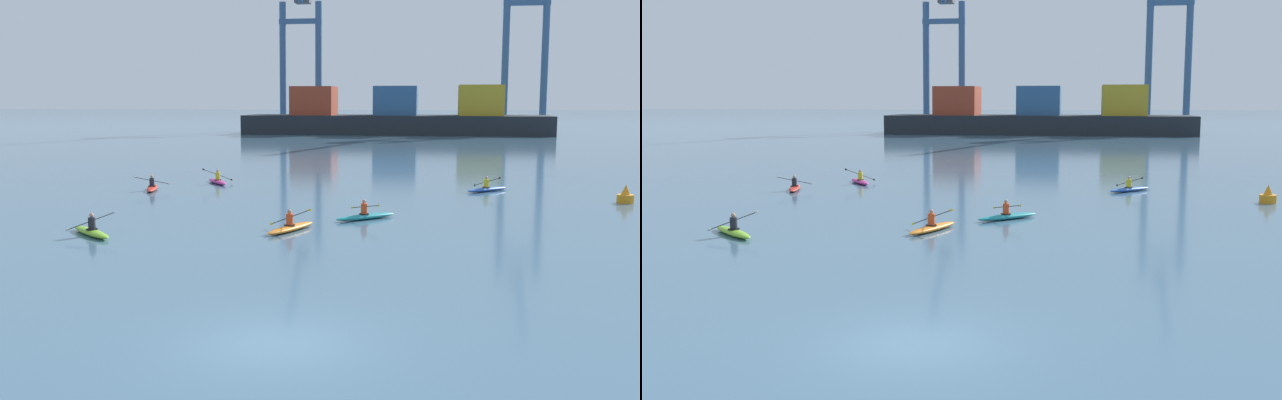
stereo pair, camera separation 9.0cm
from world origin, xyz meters
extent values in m
plane|color=#476B84|center=(0.00, 0.00, 0.00)|extent=(800.00, 800.00, 0.00)
cube|color=#1E2328|center=(-3.05, 104.97, 1.55)|extent=(49.31, 11.91, 3.10)
cube|color=#993823|center=(-16.61, 104.97, 5.44)|extent=(6.90, 8.34, 4.70)
cube|color=#2D5684|center=(-3.05, 104.97, 5.45)|extent=(6.90, 8.34, 4.70)
cube|color=#B29323|center=(10.52, 104.97, 5.52)|extent=(6.90, 8.34, 4.85)
cylinder|color=#335684|center=(-24.57, 117.69, 11.62)|extent=(1.20, 1.20, 23.24)
cylinder|color=#335684|center=(-17.93, 117.69, 11.62)|extent=(1.20, 1.20, 23.24)
cube|color=#335684|center=(-21.25, 117.69, 19.76)|extent=(7.85, 0.90, 0.90)
cylinder|color=#335684|center=(15.15, 116.11, 12.98)|extent=(1.20, 1.20, 25.95)
cylinder|color=#335684|center=(21.77, 116.11, 12.98)|extent=(1.20, 1.20, 25.95)
cube|color=#335684|center=(18.46, 116.11, 22.06)|extent=(7.82, 0.90, 0.90)
cylinder|color=orange|center=(13.91, 25.82, 0.23)|extent=(0.90, 0.90, 0.45)
cone|color=orange|center=(13.91, 25.82, 0.73)|extent=(0.50, 0.49, 0.55)
ellipsoid|color=#7ABC2D|center=(-10.56, 12.11, 0.13)|extent=(2.91, 2.74, 0.26)
torus|color=black|center=(-10.49, 12.04, 0.27)|extent=(0.69, 0.69, 0.05)
cylinder|color=#23232D|center=(-10.49, 12.04, 0.51)|extent=(0.30, 0.30, 0.50)
sphere|color=tan|center=(-10.49, 12.04, 0.86)|extent=(0.19, 0.19, 0.19)
cylinder|color=black|center=(-10.53, 12.07, 0.61)|extent=(1.41, 1.53, 0.56)
ellipsoid|color=silver|center=(-11.21, 11.32, 0.35)|extent=(0.17, 0.18, 0.15)
ellipsoid|color=silver|center=(-9.84, 12.82, 0.87)|extent=(0.17, 0.18, 0.15)
ellipsoid|color=teal|center=(0.36, 17.99, 0.13)|extent=(2.91, 2.74, 0.26)
torus|color=black|center=(0.29, 17.92, 0.27)|extent=(0.69, 0.69, 0.05)
cylinder|color=#DB471E|center=(0.29, 17.92, 0.51)|extent=(0.30, 0.30, 0.50)
sphere|color=tan|center=(0.29, 17.92, 0.86)|extent=(0.19, 0.19, 0.19)
cylinder|color=black|center=(0.32, 17.96, 0.61)|extent=(1.43, 1.55, 0.39)
ellipsoid|color=yellow|center=(-0.38, 18.72, 0.43)|extent=(0.16, 0.17, 0.14)
ellipsoid|color=yellow|center=(1.02, 17.19, 0.79)|extent=(0.16, 0.17, 0.14)
ellipsoid|color=#2856B2|center=(6.76, 29.73, 0.13)|extent=(2.86, 2.80, 0.26)
torus|color=black|center=(6.69, 29.66, 0.27)|extent=(0.69, 0.69, 0.05)
cylinder|color=gold|center=(6.69, 29.66, 0.51)|extent=(0.30, 0.30, 0.50)
sphere|color=tan|center=(6.69, 29.66, 0.86)|extent=(0.19, 0.19, 0.19)
cylinder|color=black|center=(6.72, 29.70, 0.61)|extent=(1.43, 1.47, 0.66)
ellipsoid|color=black|center=(6.03, 30.42, 0.29)|extent=(0.17, 0.17, 0.16)
ellipsoid|color=black|center=(7.42, 28.98, 0.93)|extent=(0.17, 0.17, 0.16)
ellipsoid|color=orange|center=(-2.53, 14.41, 0.13)|extent=(1.82, 3.38, 0.26)
torus|color=black|center=(-2.57, 14.32, 0.27)|extent=(0.64, 0.64, 0.05)
cylinder|color=#DB471E|center=(-2.57, 14.32, 0.51)|extent=(0.30, 0.30, 0.50)
sphere|color=tan|center=(-2.57, 14.32, 0.86)|extent=(0.19, 0.19, 0.19)
cylinder|color=black|center=(-2.55, 14.37, 0.61)|extent=(1.84, 0.77, 0.79)
ellipsoid|color=yellow|center=(-3.46, 14.73, 0.23)|extent=(0.21, 0.11, 0.17)
ellipsoid|color=yellow|center=(-1.64, 14.00, 0.99)|extent=(0.21, 0.11, 0.17)
ellipsoid|color=#C13384|center=(-10.94, 31.26, 0.13)|extent=(2.40, 3.15, 0.26)
torus|color=black|center=(-10.89, 31.18, 0.27)|extent=(0.68, 0.68, 0.05)
cylinder|color=gold|center=(-10.89, 31.18, 0.51)|extent=(0.30, 0.30, 0.50)
sphere|color=tan|center=(-10.89, 31.18, 0.86)|extent=(0.19, 0.19, 0.19)
cylinder|color=black|center=(-10.92, 31.22, 0.61)|extent=(1.64, 1.13, 0.81)
ellipsoid|color=black|center=(-11.72, 30.68, 1.00)|extent=(0.19, 0.15, 0.17)
ellipsoid|color=black|center=(-10.11, 31.77, 0.22)|extent=(0.19, 0.15, 0.17)
ellipsoid|color=red|center=(-13.92, 27.13, 0.13)|extent=(1.53, 3.43, 0.26)
torus|color=black|center=(-13.89, 27.04, 0.27)|extent=(0.61, 0.61, 0.05)
cylinder|color=#23232D|center=(-13.89, 27.04, 0.51)|extent=(0.30, 0.30, 0.50)
sphere|color=tan|center=(-13.89, 27.04, 0.86)|extent=(0.19, 0.19, 0.19)
cylinder|color=black|center=(-13.90, 27.09, 0.61)|extent=(1.99, 0.61, 0.47)
ellipsoid|color=silver|center=(-14.89, 26.80, 0.83)|extent=(0.20, 0.09, 0.15)
ellipsoid|color=silver|center=(-12.92, 27.37, 0.39)|extent=(0.20, 0.09, 0.15)
camera|label=1|loc=(3.57, -16.01, 5.61)|focal=41.02mm
camera|label=2|loc=(3.66, -15.99, 5.61)|focal=41.02mm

